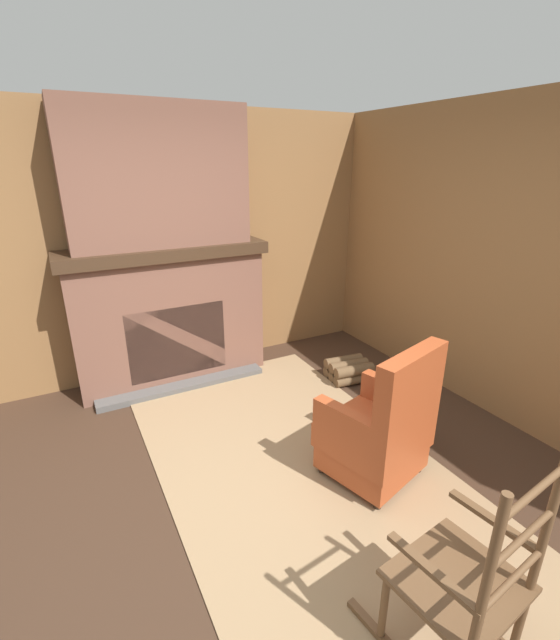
% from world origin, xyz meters
% --- Properties ---
extents(ground_plane, '(14.00, 14.00, 0.00)m').
position_xyz_m(ground_plane, '(0.00, 0.00, 0.00)').
color(ground_plane, '#3D281C').
extents(wood_panel_wall_left, '(0.06, 5.21, 2.62)m').
position_xyz_m(wood_panel_wall_left, '(-2.33, 0.00, 1.31)').
color(wood_panel_wall_left, olive).
rests_on(wood_panel_wall_left, ground).
extents(wood_panel_wall_back, '(5.21, 0.09, 2.62)m').
position_xyz_m(wood_panel_wall_back, '(0.04, 2.33, 1.31)').
color(wood_panel_wall_back, olive).
rests_on(wood_panel_wall_back, ground).
extents(fireplace_hearth, '(0.66, 1.92, 1.37)m').
position_xyz_m(fireplace_hearth, '(-2.07, 0.00, 0.68)').
color(fireplace_hearth, brown).
rests_on(fireplace_hearth, ground).
extents(chimney_breast, '(0.40, 1.60, 1.23)m').
position_xyz_m(chimney_breast, '(-2.08, 0.00, 1.99)').
color(chimney_breast, brown).
rests_on(chimney_breast, fireplace_hearth).
extents(area_rug, '(3.34, 1.88, 0.01)m').
position_xyz_m(area_rug, '(-0.27, 0.42, 0.01)').
color(area_rug, '#997A56').
rests_on(area_rug, ground).
extents(armchair, '(0.74, 0.77, 1.03)m').
position_xyz_m(armchair, '(0.09, 0.86, 0.37)').
color(armchair, '#A84723').
rests_on(armchair, ground).
extents(rocking_chair, '(0.85, 0.57, 1.16)m').
position_xyz_m(rocking_chair, '(1.19, 0.39, 0.41)').
color(rocking_chair, brown).
rests_on(rocking_chair, ground).
extents(firewood_stack, '(0.39, 0.45, 0.21)m').
position_xyz_m(firewood_stack, '(-1.18, 1.56, 0.10)').
color(firewood_stack, brown).
rests_on(firewood_stack, ground).
extents(oil_lamp_vase, '(0.09, 0.09, 0.24)m').
position_xyz_m(oil_lamp_vase, '(-2.12, -0.74, 1.46)').
color(oil_lamp_vase, '#99B29E').
rests_on(oil_lamp_vase, fireplace_hearth).
extents(storage_case, '(0.15, 0.23, 0.11)m').
position_xyz_m(storage_case, '(-2.12, 0.25, 1.43)').
color(storage_case, black).
rests_on(storage_case, fireplace_hearth).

